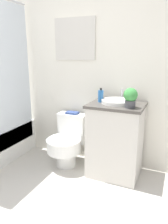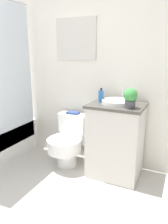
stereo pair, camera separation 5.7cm
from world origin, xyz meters
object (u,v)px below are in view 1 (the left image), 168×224
Objects in this scene: book_on_tank at (72,113)px; potted_plant at (130,97)px; soap_bottle at (101,96)px; toilet at (67,142)px; sink at (117,101)px.

potted_plant is at bearing -18.11° from book_on_tank.
book_on_tank is at bearing 164.25° from soap_bottle.
potted_plant reaches higher than toilet.
sink reaches higher than book_on_tank.
book_on_tank is at bearing 169.86° from sink.
sink is at bearing 2.69° from soap_bottle.
sink is 0.24m from potted_plant.
toilet is 0.37m from book_on_tank.
book_on_tank is (-0.61, 0.11, -0.22)m from sink.
soap_bottle reaches higher than toilet.
soap_bottle is at bearing 159.22° from potted_plant.
soap_bottle is at bearing -15.75° from book_on_tank.
toilet is at bearing 172.20° from potted_plant.
potted_plant reaches higher than sink.
sink is at bearing 139.27° from potted_plant.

